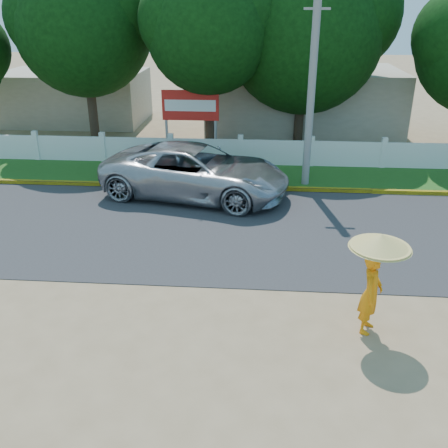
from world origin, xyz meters
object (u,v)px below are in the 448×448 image
Objects in this scene: utility_pole at (311,91)px; vehicle at (196,171)px; billboard at (190,109)px; monk_with_parasol at (375,269)px.

utility_pole is 1.06× the size of vehicle.
vehicle is at bearing -80.29° from billboard.
monk_with_parasol is at bearing -85.85° from utility_pole.
vehicle is at bearing -158.95° from utility_pole.
utility_pole reaches higher than billboard.
utility_pole is at bearing -35.04° from billboard.
billboard is (-0.85, 4.98, 1.22)m from vehicle.
monk_with_parasol is 0.77× the size of billboard.
billboard is (-4.88, 3.42, -1.38)m from utility_pole.
monk_with_parasol is (4.71, -7.75, 0.56)m from vehicle.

